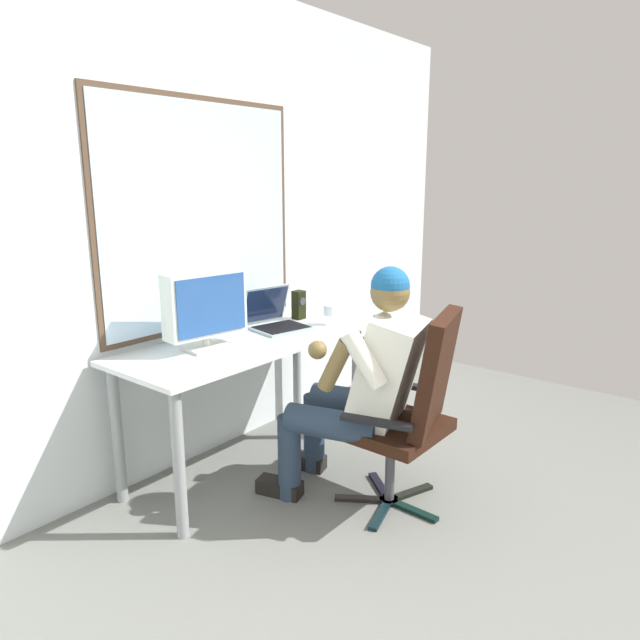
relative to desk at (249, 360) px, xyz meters
The scene contains 9 objects.
ground_plane 1.89m from the desk, 96.64° to the right, with size 5.50×4.34×0.02m, color slate.
wall_rear 0.82m from the desk, 117.59° to the left, with size 5.50×0.08×2.69m.
desk is the anchor object (origin of this frame).
office_chair 0.97m from the desk, 78.27° to the right, with size 0.64×0.58×1.02m.
person_seated 0.69m from the desk, 79.24° to the right, with size 0.65×0.90×1.22m.
crt_monitor 0.44m from the desk, behind, with size 0.45×0.21×0.41m.
laptop 0.35m from the desk, 14.87° to the left, with size 0.37×0.39×0.24m.
wine_glass 0.61m from the desk, 14.77° to the right, with size 0.08×0.08×0.12m.
desk_speaker 0.60m from the desk, 10.81° to the left, with size 0.07×0.07×0.18m.
Camera 1 is at (-1.96, -0.49, 1.63)m, focal length 32.73 mm.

